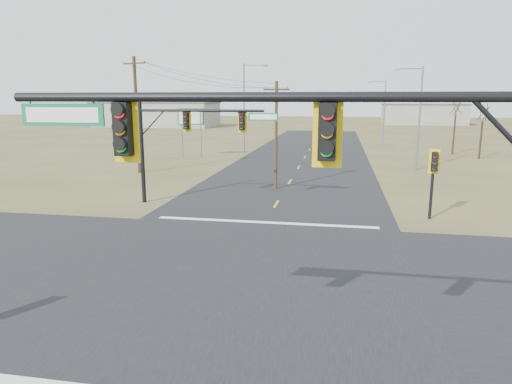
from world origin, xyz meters
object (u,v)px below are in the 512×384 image
utility_pole_near (276,133)px  streetlight_b (383,109)px  mast_arm_far (189,130)px  streetlight_a (417,113)px  pedestal_signal_ne (434,167)px  bare_tree_b (132,106)px  bare_tree_a (132,117)px  utility_pole_far (137,114)px  highway_sign (191,122)px  mast_arm_near (344,172)px  streetlight_c (246,104)px  bare_tree_c (484,111)px  bare_tree_d (456,107)px

utility_pole_near → streetlight_b: streetlight_b is taller
mast_arm_far → streetlight_a: (16.15, 17.45, 0.61)m
pedestal_signal_ne → streetlight_a: (1.89, 18.70, 2.38)m
pedestal_signal_ne → bare_tree_b: 47.03m
utility_pole_near → pedestal_signal_ne: bearing=-36.8°
pedestal_signal_ne → bare_tree_b: bearing=152.5°
mast_arm_far → bare_tree_a: mast_arm_far is taller
mast_arm_far → pedestal_signal_ne: mast_arm_far is taller
utility_pole_far → highway_sign: bearing=84.1°
mast_arm_near → bare_tree_a: size_ratio=1.81×
mast_arm_far → bare_tree_a: size_ratio=1.53×
pedestal_signal_ne → highway_sign: highway_sign is taller
mast_arm_far → bare_tree_a: 24.74m
utility_pole_near → bare_tree_b: 35.10m
pedestal_signal_ne → utility_pole_near: bearing=160.8°
highway_sign → bare_tree_a: (-6.14, -1.88, 0.62)m
mast_arm_near → utility_pole_far: (-17.79, 29.75, 0.01)m
mast_arm_near → streetlight_a: size_ratio=1.10×
pedestal_signal_ne → streetlight_b: (0.74, 41.00, 2.18)m
highway_sign → streetlight_a: streetlight_a is taller
pedestal_signal_ne → utility_pole_near: (-9.65, 7.22, 1.20)m
mast_arm_far → utility_pole_far: size_ratio=0.87×
streetlight_c → mast_arm_far: bearing=-63.0°
bare_tree_c → bare_tree_b: bearing=173.5°
highway_sign → streetlight_c: 7.58m
bare_tree_a → bare_tree_c: 38.58m
mast_arm_far → bare_tree_b: (-18.86, 32.04, 0.93)m
mast_arm_near → streetlight_a: bearing=82.2°
streetlight_c → bare_tree_d: size_ratio=1.52×
mast_arm_near → bare_tree_a: 45.43m
streetlight_c → bare_tree_a: streetlight_c is taller
mast_arm_near → utility_pole_far: 34.67m
streetlight_c → bare_tree_c: (26.63, -0.55, -0.76)m
highway_sign → streetlight_c: bearing=27.8°
bare_tree_a → bare_tree_b: bare_tree_b is taller
pedestal_signal_ne → bare_tree_c: bearing=87.7°
bare_tree_b → bare_tree_a: bearing=-64.6°
bare_tree_d → mast_arm_far: bearing=-125.9°
streetlight_b → mast_arm_near: bearing=-84.5°
mast_arm_far → bare_tree_b: size_ratio=1.26×
bare_tree_a → streetlight_a: bearing=-6.3°
mast_arm_far → bare_tree_d: 38.65m
utility_pole_near → highway_sign: (-11.96, 16.64, -0.17)m
mast_arm_near → utility_pole_near: size_ratio=1.34×
mast_arm_far → streetlight_c: streetlight_c is taller
mast_arm_far → streetlight_c: (-2.07, 27.66, 1.31)m
utility_pole_near → bare_tree_a: (-18.10, 14.75, 0.44)m
streetlight_c → bare_tree_b: bearing=-171.9°
pedestal_signal_ne → bare_tree_c: bare_tree_c is taller
highway_sign → streetlight_a: bearing=-28.3°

